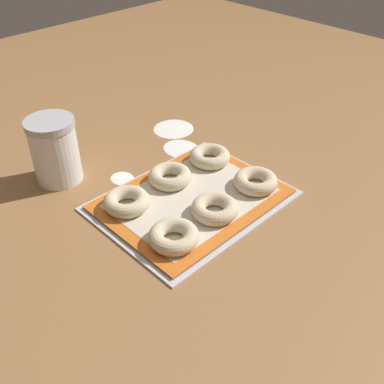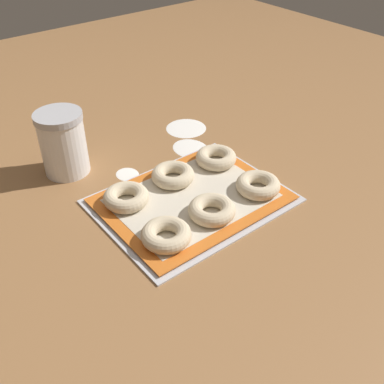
% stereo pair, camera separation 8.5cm
% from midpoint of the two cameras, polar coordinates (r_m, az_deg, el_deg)
% --- Properties ---
extents(ground_plane, '(2.80, 2.80, 0.00)m').
position_cam_midpoint_polar(ground_plane, '(1.01, -2.73, -1.82)').
color(ground_plane, olive).
extents(baking_tray, '(0.41, 0.32, 0.01)m').
position_cam_midpoint_polar(baking_tray, '(1.02, -2.38, -1.10)').
color(baking_tray, silver).
rests_on(baking_tray, ground_plane).
extents(baking_mat, '(0.39, 0.30, 0.00)m').
position_cam_midpoint_polar(baking_mat, '(1.01, -2.39, -0.86)').
color(baking_mat, orange).
rests_on(baking_mat, baking_tray).
extents(bagel_front_left, '(0.10, 0.10, 0.03)m').
position_cam_midpoint_polar(bagel_front_left, '(0.89, -5.06, -5.71)').
color(bagel_front_left, beige).
rests_on(bagel_front_left, baking_mat).
extents(bagel_front_center, '(0.10, 0.10, 0.03)m').
position_cam_midpoint_polar(bagel_front_center, '(0.96, 0.38, -2.18)').
color(bagel_front_center, beige).
rests_on(bagel_front_center, baking_mat).
extents(bagel_front_right, '(0.10, 0.10, 0.03)m').
position_cam_midpoint_polar(bagel_front_right, '(1.04, 5.80, 1.32)').
color(bagel_front_right, beige).
rests_on(bagel_front_right, baking_mat).
extents(bagel_back_left, '(0.10, 0.10, 0.03)m').
position_cam_midpoint_polar(bagel_back_left, '(0.99, -10.73, -1.26)').
color(bagel_back_left, beige).
rests_on(bagel_back_left, baking_mat).
extents(bagel_back_center, '(0.10, 0.10, 0.03)m').
position_cam_midpoint_polar(bagel_back_center, '(1.06, -5.11, 1.94)').
color(bagel_back_center, beige).
rests_on(bagel_back_center, baking_mat).
extents(bagel_back_right, '(0.10, 0.10, 0.03)m').
position_cam_midpoint_polar(bagel_back_right, '(1.12, 0.12, 4.49)').
color(bagel_back_right, beige).
rests_on(bagel_back_right, baking_mat).
extents(flour_canister, '(0.11, 0.11, 0.16)m').
position_cam_midpoint_polar(flour_canister, '(1.11, -19.15, 4.96)').
color(flour_canister, white).
rests_on(flour_canister, ground_plane).
extents(flour_patch_near, '(0.09, 0.11, 0.00)m').
position_cam_midpoint_polar(flour_patch_near, '(1.21, -3.35, 5.49)').
color(flour_patch_near, white).
rests_on(flour_patch_near, ground_plane).
extents(flour_patch_far, '(0.12, 0.11, 0.00)m').
position_cam_midpoint_polar(flour_patch_far, '(1.31, -4.24, 8.00)').
color(flour_patch_far, white).
rests_on(flour_patch_far, ground_plane).
extents(flour_patch_side, '(0.05, 0.06, 0.00)m').
position_cam_midpoint_polar(flour_patch_side, '(1.11, -11.03, 1.70)').
color(flour_patch_side, white).
rests_on(flour_patch_side, ground_plane).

